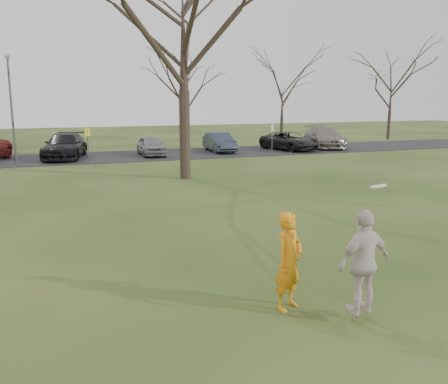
{
  "coord_description": "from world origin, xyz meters",
  "views": [
    {
      "loc": [
        -4.0,
        -7.01,
        3.82
      ],
      "look_at": [
        0.0,
        4.0,
        1.5
      ],
      "focal_mm": 38.02,
      "sensor_mm": 36.0,
      "label": 1
    }
  ],
  "objects_px": {
    "player_defender": "(289,261)",
    "car_7": "(324,137)",
    "car_3": "(65,146)",
    "car_5": "(219,142)",
    "car_6": "(289,141)",
    "lamp_post": "(11,96)",
    "big_tree": "(183,28)",
    "car_4": "(151,145)",
    "catching_play": "(364,262)"
  },
  "relations": [
    {
      "from": "car_4",
      "to": "big_tree",
      "type": "height_order",
      "value": "big_tree"
    },
    {
      "from": "catching_play",
      "to": "car_4",
      "type": "bearing_deg",
      "value": 86.81
    },
    {
      "from": "car_3",
      "to": "car_4",
      "type": "xyz_separation_m",
      "value": [
        5.51,
        -0.31,
        -0.12
      ]
    },
    {
      "from": "catching_play",
      "to": "player_defender",
      "type": "bearing_deg",
      "value": 136.77
    },
    {
      "from": "car_3",
      "to": "catching_play",
      "type": "relative_size",
      "value": 2.36
    },
    {
      "from": "car_4",
      "to": "big_tree",
      "type": "distance_m",
      "value": 11.54
    },
    {
      "from": "car_4",
      "to": "car_7",
      "type": "bearing_deg",
      "value": 3.08
    },
    {
      "from": "car_3",
      "to": "catching_play",
      "type": "xyz_separation_m",
      "value": [
        4.1,
        -25.57,
        0.25
      ]
    },
    {
      "from": "car_3",
      "to": "big_tree",
      "type": "bearing_deg",
      "value": -49.71
    },
    {
      "from": "catching_play",
      "to": "car_5",
      "type": "bearing_deg",
      "value": 75.88
    },
    {
      "from": "car_6",
      "to": "catching_play",
      "type": "height_order",
      "value": "catching_play"
    },
    {
      "from": "car_7",
      "to": "catching_play",
      "type": "height_order",
      "value": "catching_play"
    },
    {
      "from": "car_5",
      "to": "lamp_post",
      "type": "height_order",
      "value": "lamp_post"
    },
    {
      "from": "car_4",
      "to": "car_7",
      "type": "height_order",
      "value": "car_7"
    },
    {
      "from": "car_6",
      "to": "car_4",
      "type": "bearing_deg",
      "value": 163.29
    },
    {
      "from": "car_6",
      "to": "car_7",
      "type": "relative_size",
      "value": 0.87
    },
    {
      "from": "car_7",
      "to": "big_tree",
      "type": "xyz_separation_m",
      "value": [
        -14.08,
        -10.25,
        6.16
      ]
    },
    {
      "from": "car_3",
      "to": "car_5",
      "type": "distance_m",
      "value": 10.6
    },
    {
      "from": "car_6",
      "to": "car_7",
      "type": "xyz_separation_m",
      "value": [
        3.48,
        0.76,
        0.14
      ]
    },
    {
      "from": "player_defender",
      "to": "car_5",
      "type": "xyz_separation_m",
      "value": [
        7.45,
        24.93,
        -0.19
      ]
    },
    {
      "from": "player_defender",
      "to": "car_4",
      "type": "xyz_separation_m",
      "value": [
        2.37,
        24.37,
        -0.21
      ]
    },
    {
      "from": "car_7",
      "to": "player_defender",
      "type": "bearing_deg",
      "value": -107.67
    },
    {
      "from": "car_4",
      "to": "lamp_post",
      "type": "bearing_deg",
      "value": -164.64
    },
    {
      "from": "player_defender",
      "to": "car_4",
      "type": "bearing_deg",
      "value": 55.62
    },
    {
      "from": "car_7",
      "to": "big_tree",
      "type": "relative_size",
      "value": 0.4
    },
    {
      "from": "car_6",
      "to": "lamp_post",
      "type": "xyz_separation_m",
      "value": [
        -18.59,
        -1.99,
        3.26
      ]
    },
    {
      "from": "big_tree",
      "to": "car_3",
      "type": "bearing_deg",
      "value": 117.66
    },
    {
      "from": "car_3",
      "to": "car_6",
      "type": "height_order",
      "value": "car_3"
    },
    {
      "from": "car_6",
      "to": "catching_play",
      "type": "bearing_deg",
      "value": -130.77
    },
    {
      "from": "lamp_post",
      "to": "car_4",
      "type": "bearing_deg",
      "value": 14.68
    },
    {
      "from": "car_4",
      "to": "catching_play",
      "type": "distance_m",
      "value": 25.31
    },
    {
      "from": "car_3",
      "to": "car_6",
      "type": "distance_m",
      "value": 15.83
    },
    {
      "from": "car_3",
      "to": "car_5",
      "type": "height_order",
      "value": "car_3"
    },
    {
      "from": "car_6",
      "to": "car_7",
      "type": "distance_m",
      "value": 3.57
    },
    {
      "from": "player_defender",
      "to": "car_3",
      "type": "relative_size",
      "value": 0.34
    },
    {
      "from": "big_tree",
      "to": "car_6",
      "type": "bearing_deg",
      "value": 41.86
    },
    {
      "from": "player_defender",
      "to": "big_tree",
      "type": "height_order",
      "value": "big_tree"
    },
    {
      "from": "player_defender",
      "to": "car_6",
      "type": "height_order",
      "value": "player_defender"
    },
    {
      "from": "player_defender",
      "to": "car_7",
      "type": "height_order",
      "value": "player_defender"
    },
    {
      "from": "player_defender",
      "to": "catching_play",
      "type": "height_order",
      "value": "catching_play"
    },
    {
      "from": "car_4",
      "to": "car_5",
      "type": "xyz_separation_m",
      "value": [
        5.09,
        0.56,
        0.02
      ]
    },
    {
      "from": "car_3",
      "to": "lamp_post",
      "type": "distance_m",
      "value": 4.87
    },
    {
      "from": "car_3",
      "to": "catching_play",
      "type": "bearing_deg",
      "value": -68.26
    },
    {
      "from": "car_3",
      "to": "car_6",
      "type": "relative_size",
      "value": 1.13
    },
    {
      "from": "car_4",
      "to": "car_5",
      "type": "bearing_deg",
      "value": 6.98
    },
    {
      "from": "player_defender",
      "to": "catching_play",
      "type": "distance_m",
      "value": 1.32
    },
    {
      "from": "lamp_post",
      "to": "big_tree",
      "type": "height_order",
      "value": "big_tree"
    },
    {
      "from": "player_defender",
      "to": "car_3",
      "type": "distance_m",
      "value": 24.87
    },
    {
      "from": "big_tree",
      "to": "lamp_post",
      "type": "bearing_deg",
      "value": 136.85
    },
    {
      "from": "car_4",
      "to": "car_6",
      "type": "distance_m",
      "value": 10.31
    }
  ]
}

